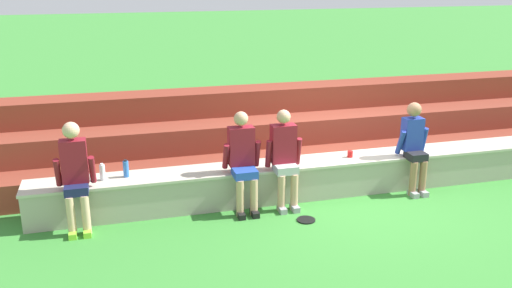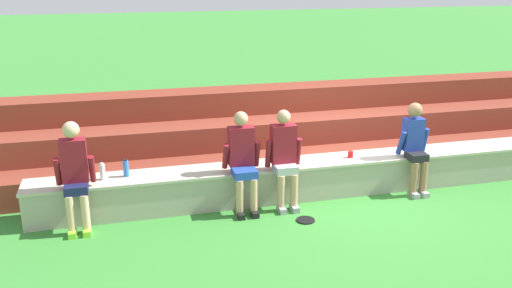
% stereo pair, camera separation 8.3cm
% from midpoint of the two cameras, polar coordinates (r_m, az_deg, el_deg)
% --- Properties ---
extents(ground_plane, '(80.00, 80.00, 0.00)m').
position_cam_midpoint_polar(ground_plane, '(8.75, 10.13, -5.39)').
color(ground_plane, '#388433').
extents(stone_seating_wall, '(9.78, 0.61, 0.56)m').
position_cam_midpoint_polar(stone_seating_wall, '(8.88, 9.46, -2.94)').
color(stone_seating_wall, '#A8A08E').
rests_on(stone_seating_wall, ground).
extents(brick_bleachers, '(11.66, 1.96, 1.32)m').
position_cam_midpoint_polar(brick_bleachers, '(10.23, 5.79, 1.26)').
color(brick_bleachers, brown).
rests_on(brick_bleachers, ground).
extents(person_far_left, '(0.52, 0.51, 1.50)m').
position_cam_midpoint_polar(person_far_left, '(7.67, -18.58, -2.90)').
color(person_far_left, '#DBAD89').
rests_on(person_far_left, ground).
extents(person_left_of_center, '(0.55, 0.59, 1.47)m').
position_cam_midpoint_polar(person_left_of_center, '(7.89, -1.67, -1.52)').
color(person_left_of_center, tan).
rests_on(person_left_of_center, ground).
extents(person_center, '(0.54, 0.50, 1.46)m').
position_cam_midpoint_polar(person_center, '(8.03, 2.69, -1.21)').
color(person_center, tan).
rests_on(person_center, ground).
extents(person_right_of_center, '(0.49, 0.54, 1.43)m').
position_cam_midpoint_polar(person_right_of_center, '(8.92, 15.86, -0.02)').
color(person_right_of_center, '#996B4C').
rests_on(person_right_of_center, ground).
extents(water_bottle_center_gap, '(0.08, 0.08, 0.25)m').
position_cam_midpoint_polar(water_bottle_center_gap, '(8.00, -15.95, -2.84)').
color(water_bottle_center_gap, silver).
rests_on(water_bottle_center_gap, stone_seating_wall).
extents(water_bottle_near_right, '(0.08, 0.08, 0.26)m').
position_cam_midpoint_polar(water_bottle_near_right, '(8.04, -13.65, -2.51)').
color(water_bottle_near_right, blue).
rests_on(water_bottle_near_right, stone_seating_wall).
extents(plastic_cup_middle, '(0.09, 0.09, 0.10)m').
position_cam_midpoint_polar(plastic_cup_middle, '(8.77, 9.48, -1.04)').
color(plastic_cup_middle, red).
rests_on(plastic_cup_middle, stone_seating_wall).
extents(frisbee, '(0.26, 0.26, 0.02)m').
position_cam_midpoint_polar(frisbee, '(7.86, 4.92, -7.86)').
color(frisbee, black).
rests_on(frisbee, ground).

